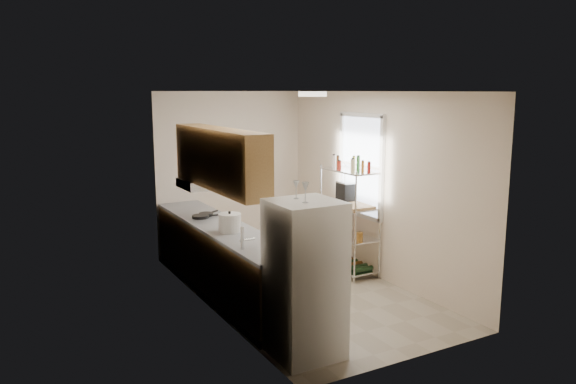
{
  "coord_description": "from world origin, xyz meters",
  "views": [
    {
      "loc": [
        -3.57,
        -6.12,
        2.62
      ],
      "look_at": [
        -0.03,
        0.25,
        1.29
      ],
      "focal_mm": 35.0,
      "sensor_mm": 36.0,
      "label": 1
    }
  ],
  "objects_px": {
    "refrigerator": "(305,279)",
    "espresso_machine": "(345,192)",
    "rice_cooker": "(230,223)",
    "cutting_board": "(356,206)",
    "frying_pan_large": "(201,217)"
  },
  "relations": [
    {
      "from": "refrigerator",
      "to": "espresso_machine",
      "type": "xyz_separation_m",
      "value": [
        1.9,
        2.05,
        0.38
      ]
    },
    {
      "from": "espresso_machine",
      "to": "frying_pan_large",
      "type": "bearing_deg",
      "value": 169.41
    },
    {
      "from": "refrigerator",
      "to": "rice_cooker",
      "type": "bearing_deg",
      "value": 92.35
    },
    {
      "from": "rice_cooker",
      "to": "cutting_board",
      "type": "relative_size",
      "value": 0.59
    },
    {
      "from": "refrigerator",
      "to": "espresso_machine",
      "type": "height_order",
      "value": "refrigerator"
    },
    {
      "from": "rice_cooker",
      "to": "frying_pan_large",
      "type": "bearing_deg",
      "value": 93.58
    },
    {
      "from": "rice_cooker",
      "to": "cutting_board",
      "type": "height_order",
      "value": "rice_cooker"
    },
    {
      "from": "espresso_machine",
      "to": "rice_cooker",
      "type": "bearing_deg",
      "value": -165.84
    },
    {
      "from": "cutting_board",
      "to": "espresso_machine",
      "type": "height_order",
      "value": "espresso_machine"
    },
    {
      "from": "cutting_board",
      "to": "rice_cooker",
      "type": "bearing_deg",
      "value": -179.5
    },
    {
      "from": "refrigerator",
      "to": "frying_pan_large",
      "type": "relative_size",
      "value": 6.82
    },
    {
      "from": "frying_pan_large",
      "to": "cutting_board",
      "type": "relative_size",
      "value": 0.49
    },
    {
      "from": "refrigerator",
      "to": "cutting_board",
      "type": "relative_size",
      "value": 3.31
    },
    {
      "from": "refrigerator",
      "to": "rice_cooker",
      "type": "distance_m",
      "value": 1.7
    },
    {
      "from": "refrigerator",
      "to": "espresso_machine",
      "type": "distance_m",
      "value": 2.82
    }
  ]
}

